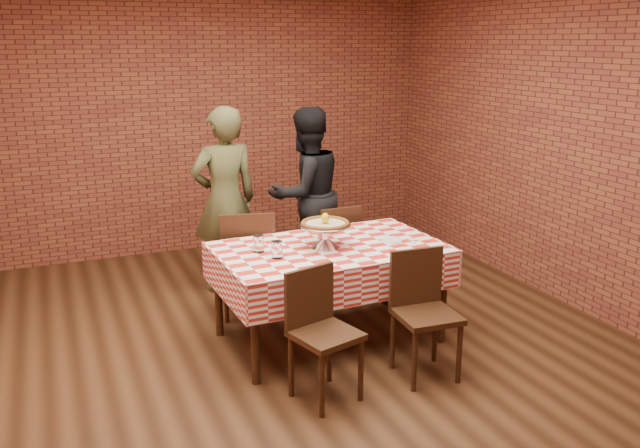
# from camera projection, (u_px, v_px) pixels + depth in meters

# --- Properties ---
(ground) EXTENTS (6.00, 6.00, 0.00)m
(ground) POSITION_uv_depth(u_px,v_px,m) (279.00, 366.00, 4.77)
(ground) COLOR black
(ground) RESTS_ON ground
(back_wall) EXTENTS (5.50, 0.00, 5.50)m
(back_wall) POSITION_uv_depth(u_px,v_px,m) (183.00, 119.00, 7.04)
(back_wall) COLOR brown
(back_wall) RESTS_ON ground
(table) EXTENTS (1.72, 1.08, 0.75)m
(table) POSITION_uv_depth(u_px,v_px,m) (329.00, 294.00, 5.10)
(table) COLOR #3A2111
(table) RESTS_ON ground
(tablecloth) EXTENTS (1.76, 1.11, 0.29)m
(tablecloth) POSITION_uv_depth(u_px,v_px,m) (329.00, 264.00, 5.04)
(tablecloth) COLOR red
(tablecloth) RESTS_ON table
(pizza_stand) EXTENTS (0.48, 0.48, 0.18)m
(pizza_stand) POSITION_uv_depth(u_px,v_px,m) (325.00, 236.00, 4.96)
(pizza_stand) COLOR silver
(pizza_stand) RESTS_ON tablecloth
(pizza) EXTENTS (0.44, 0.44, 0.03)m
(pizza) POSITION_uv_depth(u_px,v_px,m) (325.00, 224.00, 4.93)
(pizza) COLOR beige
(pizza) RESTS_ON pizza_stand
(lemon) EXTENTS (0.07, 0.07, 0.08)m
(lemon) POSITION_uv_depth(u_px,v_px,m) (325.00, 218.00, 4.92)
(lemon) COLOR yellow
(lemon) RESTS_ON pizza
(water_glass_left) EXTENTS (0.08, 0.08, 0.12)m
(water_glass_left) POSITION_uv_depth(u_px,v_px,m) (277.00, 250.00, 4.72)
(water_glass_left) COLOR white
(water_glass_left) RESTS_ON tablecloth
(water_glass_right) EXTENTS (0.08, 0.08, 0.12)m
(water_glass_right) POSITION_uv_depth(u_px,v_px,m) (259.00, 244.00, 4.86)
(water_glass_right) COLOR white
(water_glass_right) RESTS_ON tablecloth
(side_plate) EXTENTS (0.18, 0.18, 0.01)m
(side_plate) POSITION_uv_depth(u_px,v_px,m) (392.00, 240.00, 5.14)
(side_plate) COLOR white
(side_plate) RESTS_ON tablecloth
(sweetener_packet_a) EXTENTS (0.06, 0.06, 0.00)m
(sweetener_packet_a) POSITION_uv_depth(u_px,v_px,m) (413.00, 242.00, 5.09)
(sweetener_packet_a) COLOR white
(sweetener_packet_a) RESTS_ON tablecloth
(sweetener_packet_b) EXTENTS (0.06, 0.05, 0.00)m
(sweetener_packet_b) POSITION_uv_depth(u_px,v_px,m) (412.00, 240.00, 5.16)
(sweetener_packet_b) COLOR white
(sweetener_packet_b) RESTS_ON tablecloth
(condiment_caddy) EXTENTS (0.10, 0.08, 0.12)m
(condiment_caddy) POSITION_uv_depth(u_px,v_px,m) (322.00, 228.00, 5.26)
(condiment_caddy) COLOR silver
(condiment_caddy) RESTS_ON tablecloth
(chair_near_left) EXTENTS (0.47, 0.47, 0.86)m
(chair_near_left) POSITION_uv_depth(u_px,v_px,m) (326.00, 338.00, 4.22)
(chair_near_left) COLOR #3A2111
(chair_near_left) RESTS_ON ground
(chair_near_right) EXTENTS (0.42, 0.42, 0.88)m
(chair_near_right) POSITION_uv_depth(u_px,v_px,m) (427.00, 317.00, 4.52)
(chair_near_right) COLOR #3A2111
(chair_near_right) RESTS_ON ground
(chair_far_left) EXTENTS (0.53, 0.53, 0.92)m
(chair_far_left) POSITION_uv_depth(u_px,v_px,m) (247.00, 261.00, 5.59)
(chair_far_left) COLOR #3A2111
(chair_far_left) RESTS_ON ground
(chair_far_right) EXTENTS (0.39, 0.39, 0.86)m
(chair_far_right) POSITION_uv_depth(u_px,v_px,m) (333.00, 250.00, 5.98)
(chair_far_right) COLOR #3A2111
(chair_far_right) RESTS_ON ground
(diner_olive) EXTENTS (0.65, 0.46, 1.71)m
(diner_olive) POSITION_uv_depth(u_px,v_px,m) (225.00, 200.00, 6.03)
(diner_olive) COLOR #484927
(diner_olive) RESTS_ON ground
(diner_black) EXTENTS (0.93, 0.80, 1.66)m
(diner_black) POSITION_uv_depth(u_px,v_px,m) (306.00, 194.00, 6.37)
(diner_black) COLOR black
(diner_black) RESTS_ON ground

